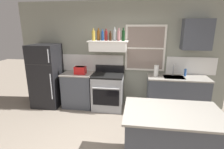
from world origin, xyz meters
name	(u,v)px	position (x,y,z in m)	size (l,w,h in m)	color
back_wall	(121,55)	(0.03, 2.23, 1.35)	(5.40, 0.11, 2.70)	gray
refrigerator	(46,76)	(-1.90, 1.84, 0.82)	(0.70, 0.72, 1.64)	black
counter_left_of_stove	(79,89)	(-1.05, 1.90, 0.46)	(0.79, 0.63, 0.91)	#474C56
toaster	(80,70)	(-0.96, 1.83, 1.01)	(0.30, 0.20, 0.19)	red
stove_range	(108,91)	(-0.25, 1.86, 0.46)	(0.76, 0.69, 1.09)	#9EA0A5
range_hood_shelf	(108,46)	(-0.25, 1.96, 1.62)	(0.96, 0.52, 0.24)	white
bottle_champagne_gold_foil	(93,35)	(-0.61, 1.90, 1.87)	(0.08, 0.08, 0.29)	#B29333
bottle_amber_wine	(99,35)	(-0.50, 1.99, 1.87)	(0.07, 0.07, 0.30)	brown
bottle_blue_liqueur	(102,36)	(-0.41, 2.00, 1.86)	(0.07, 0.07, 0.27)	#1E478C
bottle_red_label_wine	(106,36)	(-0.30, 1.94, 1.86)	(0.07, 0.07, 0.28)	maroon
bottle_brown_stout	(110,37)	(-0.20, 1.93, 1.84)	(0.06, 0.06, 0.23)	#381E0F
bottle_clear_tall	(115,35)	(-0.10, 1.98, 1.88)	(0.06, 0.06, 0.32)	silver
bottle_rose_pink	(119,35)	(0.00, 1.97, 1.87)	(0.07, 0.07, 0.30)	#C67F84
bottle_dark_green_wine	(123,35)	(0.11, 1.90, 1.87)	(0.07, 0.07, 0.31)	#143819
counter_right_with_sink	(176,95)	(1.45, 1.90, 0.46)	(1.43, 0.63, 0.91)	#474C56
sink_faucet	(174,69)	(1.35, 2.00, 1.08)	(0.03, 0.17, 0.28)	silver
paper_towel_roll	(156,71)	(0.93, 1.90, 1.04)	(0.11, 0.11, 0.27)	white
dish_soap_bottle	(185,73)	(1.63, 2.00, 1.00)	(0.06, 0.06, 0.18)	blue
kitchen_island	(171,139)	(1.01, 0.03, 0.46)	(1.40, 0.90, 0.91)	#474C56
upper_cabinet_right	(197,35)	(1.80, 2.04, 1.90)	(0.64, 0.32, 0.70)	#474C56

